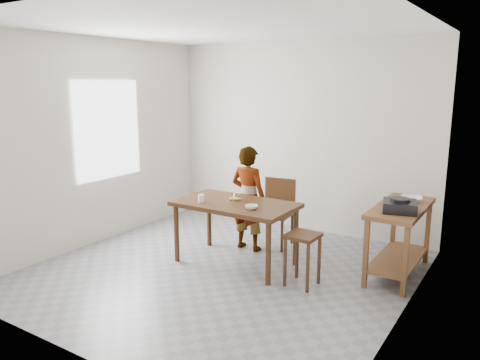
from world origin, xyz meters
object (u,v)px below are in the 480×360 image
Objects in this scene: prep_counter at (399,240)px; dining_chair at (274,214)px; child at (248,198)px; dining_table at (235,233)px; stool at (302,259)px.

dining_chair reaches higher than prep_counter.
child reaches higher than prep_counter.
prep_counter is (1.72, 0.70, 0.03)m from dining_table.
dining_chair is at bearing 132.23° from stool.
dining_chair is (0.23, 0.29, -0.24)m from child.
dining_chair reaches higher than stool.
prep_counter reaches higher than stool.
stool is (0.93, -0.13, -0.09)m from dining_table.
stool is at bearing -53.82° from dining_chair.
dining_chair is at bearing 176.94° from prep_counter.
dining_table is at bearing -157.85° from prep_counter.
child is at bearing -173.86° from prep_counter.
dining_chair is 1.54× the size of stool.
prep_counter reaches higher than dining_table.
prep_counter is 1.15m from stool.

